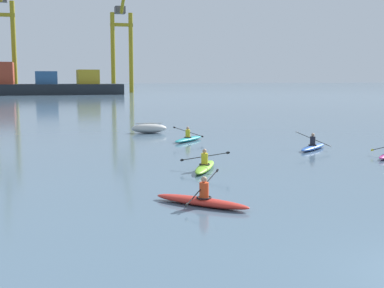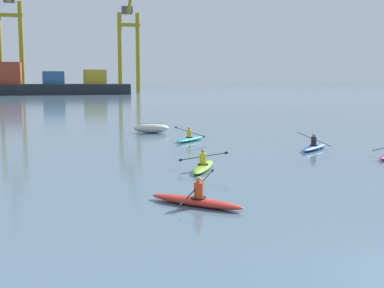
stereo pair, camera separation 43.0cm
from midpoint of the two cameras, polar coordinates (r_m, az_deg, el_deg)
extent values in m
cube|color=#1E2328|center=(132.93, -15.98, 5.88)|extent=(37.01, 11.34, 2.58)
cube|color=#993823|center=(133.19, -20.46, 7.39)|extent=(5.18, 7.94, 5.29)
cube|color=#2D5684|center=(132.90, -16.02, 7.11)|extent=(5.18, 7.94, 3.14)
cube|color=#B29323|center=(133.39, -11.62, 7.33)|extent=(5.18, 7.94, 3.58)
cylinder|color=olive|center=(141.52, -19.31, 10.07)|extent=(1.20, 1.20, 23.55)
cube|color=olive|center=(142.36, -20.55, 13.33)|extent=(6.53, 0.90, 0.90)
cylinder|color=olive|center=(146.79, -8.88, 10.00)|extent=(1.20, 1.20, 22.13)
cylinder|color=olive|center=(147.56, -6.89, 10.02)|extent=(1.20, 1.20, 22.13)
cube|color=olive|center=(147.72, -7.94, 13.01)|extent=(6.29, 0.90, 0.90)
cube|color=#47474C|center=(150.67, -8.12, 14.55)|extent=(2.80, 2.80, 2.00)
ellipsoid|color=beige|center=(38.13, -5.13, 1.75)|extent=(2.73, 1.47, 0.70)
cube|color=beige|center=(38.10, -5.14, 2.32)|extent=(1.94, 0.34, 0.06)
ellipsoid|color=teal|center=(33.06, -0.77, 0.54)|extent=(2.80, 2.86, 0.26)
torus|color=black|center=(32.95, -0.85, 0.76)|extent=(0.69, 0.69, 0.05)
cylinder|color=gold|center=(32.92, -0.85, 1.18)|extent=(0.30, 0.30, 0.50)
sphere|color=tan|center=(32.89, -0.85, 1.78)|extent=(0.19, 0.19, 0.19)
cylinder|color=black|center=(32.96, -0.81, 1.36)|extent=(1.49, 1.45, 0.52)
ellipsoid|color=black|center=(33.43, -2.35, 1.86)|extent=(0.17, 0.17, 0.15)
ellipsoid|color=black|center=(32.51, 0.77, 0.85)|extent=(0.17, 0.17, 0.15)
ellipsoid|color=red|center=(16.47, 0.29, -6.42)|extent=(2.74, 2.91, 0.26)
torus|color=black|center=(16.38, 0.59, -5.99)|extent=(0.69, 0.69, 0.05)
cylinder|color=#DB471E|center=(16.33, 0.59, -5.17)|extent=(0.30, 0.30, 0.50)
sphere|color=tan|center=(16.26, 0.59, -3.96)|extent=(0.19, 0.19, 0.19)
cylinder|color=black|center=(16.33, 0.44, -4.81)|extent=(1.47, 1.36, 0.79)
ellipsoid|color=black|center=(15.61, -1.40, -6.82)|extent=(0.18, 0.17, 0.17)
ellipsoid|color=black|center=(17.09, 2.11, -2.96)|extent=(0.18, 0.17, 0.17)
ellipsoid|color=#7ABC2D|center=(22.74, 0.91, -2.57)|extent=(2.12, 3.28, 0.26)
torus|color=black|center=(22.62, 0.86, -2.27)|extent=(0.66, 0.66, 0.05)
cylinder|color=gold|center=(22.59, 0.86, -1.67)|extent=(0.30, 0.30, 0.50)
sphere|color=tan|center=(22.53, 0.86, -0.79)|extent=(0.19, 0.19, 0.19)
cylinder|color=black|center=(22.62, 0.88, -1.40)|extent=(1.84, 1.00, 0.42)
ellipsoid|color=black|center=(22.86, -1.66, -1.80)|extent=(0.19, 0.13, 0.14)
ellipsoid|color=black|center=(22.42, 3.48, -0.98)|extent=(0.19, 0.13, 0.14)
ellipsoid|color=#2856B2|center=(29.94, 12.94, -0.36)|extent=(2.97, 2.67, 0.26)
torus|color=black|center=(29.83, 12.88, -0.11)|extent=(0.69, 0.69, 0.05)
cylinder|color=#23232D|center=(29.80, 12.89, 0.34)|extent=(0.30, 0.30, 0.50)
sphere|color=tan|center=(29.76, 12.91, 1.01)|extent=(0.19, 0.19, 0.19)
cylinder|color=black|center=(29.84, 12.93, 0.54)|extent=(1.33, 1.54, 0.71)
ellipsoid|color=silver|center=(30.15, 11.17, 1.30)|extent=(0.16, 0.18, 0.16)
ellipsoid|color=silver|center=(29.56, 14.72, -0.23)|extent=(0.16, 0.18, 0.16)
ellipsoid|color=yellow|center=(28.54, 19.04, -0.64)|extent=(0.15, 0.19, 0.16)
camera|label=1|loc=(0.22, -90.46, -0.06)|focal=47.89mm
camera|label=2|loc=(0.22, 89.54, 0.06)|focal=47.89mm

